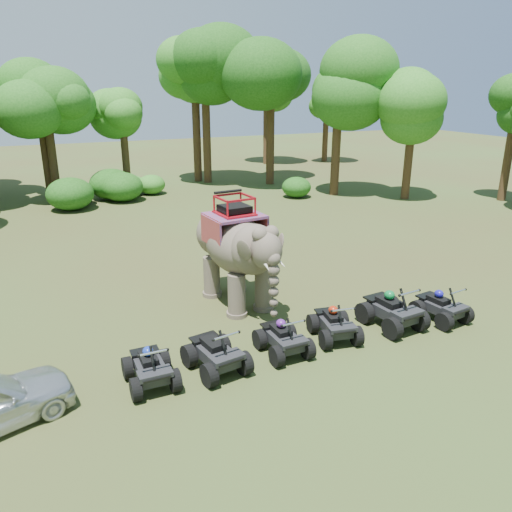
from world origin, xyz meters
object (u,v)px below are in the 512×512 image
at_px(atv_2, 283,334).
at_px(atv_5, 442,303).
at_px(elephant, 236,250).
at_px(atv_1, 216,348).
at_px(atv_0, 150,363).
at_px(atv_4, 393,306).
at_px(atv_3, 335,320).

xyz_separation_m(atv_2, atv_5, (5.31, -0.19, 0.00)).
height_order(elephant, atv_2, elephant).
relative_size(atv_1, atv_2, 1.07).
bearing_deg(atv_0, atv_4, 0.51).
height_order(atv_0, atv_3, atv_3).
xyz_separation_m(elephant, atv_2, (-0.12, -3.60, -1.25)).
bearing_deg(atv_5, atv_2, 170.67).
distance_m(atv_3, atv_4, 1.97).
bearing_deg(atv_1, atv_2, -7.85).
bearing_deg(atv_2, atv_0, 178.75).
xyz_separation_m(atv_1, atv_4, (5.58, 0.15, 0.05)).
relative_size(atv_1, atv_5, 1.07).
relative_size(atv_0, atv_2, 1.00).
bearing_deg(elephant, atv_2, -97.50).
xyz_separation_m(elephant, atv_5, (5.19, -3.78, -1.25)).
height_order(elephant, atv_4, elephant).
distance_m(atv_1, atv_5, 7.23).
bearing_deg(atv_3, elephant, 124.55).
bearing_deg(atv_3, atv_5, 4.73).
bearing_deg(atv_0, elephant, 44.08).
relative_size(atv_0, atv_1, 0.93).
bearing_deg(atv_1, atv_5, -10.57).
bearing_deg(elephant, atv_1, -124.79).
xyz_separation_m(atv_2, atv_3, (1.70, 0.14, 0.00)).
xyz_separation_m(atv_0, atv_3, (5.27, 0.16, 0.00)).
relative_size(elephant, atv_5, 2.78).
xyz_separation_m(elephant, atv_0, (-3.69, -3.61, -1.25)).
bearing_deg(atv_5, atv_1, 171.65).
xyz_separation_m(atv_0, atv_1, (1.65, -0.04, 0.04)).
distance_m(atv_2, atv_5, 5.31).
xyz_separation_m(atv_1, atv_3, (3.62, 0.20, -0.04)).
height_order(elephant, atv_5, elephant).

